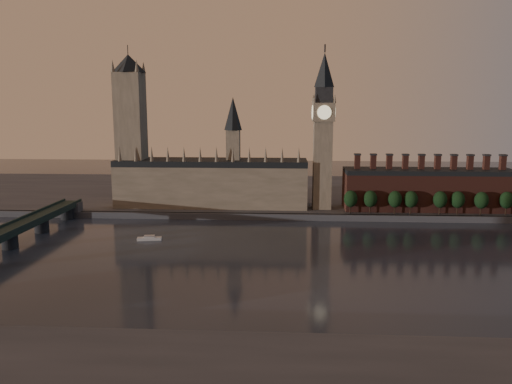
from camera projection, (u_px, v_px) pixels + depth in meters
The scene contains 15 objects.
ground at pixel (317, 264), 229.56m from camera, with size 900.00×900.00×0.00m, color black.
north_bank at pixel (303, 194), 404.46m from camera, with size 900.00×182.00×4.00m.
palace_of_westminster at pixel (213, 180), 342.56m from camera, with size 130.00×30.30×74.00m.
victoria_tower at pixel (131, 125), 339.39m from camera, with size 24.00×24.00×108.00m.
big_ben at pixel (323, 129), 327.72m from camera, with size 15.00×15.00×107.00m.
chimney_block at pixel (428, 189), 330.45m from camera, with size 110.00×25.00×37.00m.
embankment_tree_0 at pixel (351, 199), 318.54m from camera, with size 8.60×8.60×14.88m.
embankment_tree_1 at pixel (370, 199), 318.32m from camera, with size 8.60×8.60×14.88m.
embankment_tree_2 at pixel (395, 199), 317.09m from camera, with size 8.60×8.60×14.88m.
embankment_tree_3 at pixel (411, 199), 316.62m from camera, with size 8.60×8.60×14.88m.
embankment_tree_4 at pixel (440, 200), 315.96m from camera, with size 8.60×8.60×14.88m.
embankment_tree_5 at pixel (458, 200), 315.43m from camera, with size 8.60×8.60×14.88m.
embankment_tree_6 at pixel (481, 200), 313.45m from camera, with size 8.60×8.60×14.88m.
embankment_tree_7 at pixel (507, 200), 313.87m from camera, with size 8.60×8.60×14.88m.
river_boat at pixel (149, 238), 270.79m from camera, with size 13.45×5.92×2.60m.
Camera 1 is at (-15.77, -221.93, 71.32)m, focal length 35.00 mm.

